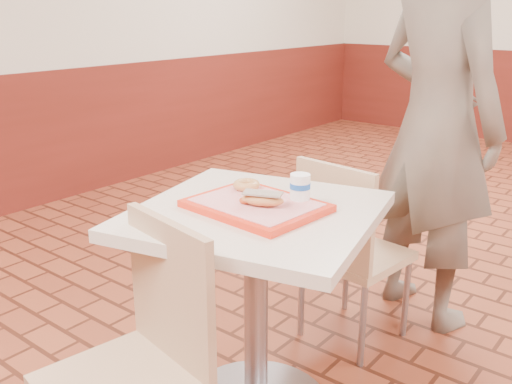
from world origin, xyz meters
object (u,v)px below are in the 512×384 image
Objects in this scene: main_table at (256,280)px; paper_cup at (300,186)px; chair_main_front at (141,353)px; chair_main_back at (347,245)px; customer at (436,125)px; long_john_donut at (262,199)px; serving_tray at (256,205)px; ring_donut at (246,185)px.

main_table is 0.37m from paper_cup.
chair_main_back is (0.05, 1.11, -0.01)m from chair_main_front.
paper_cup is at bearing 49.46° from main_table.
chair_main_back is 0.69m from customer.
long_john_donut is at bearing 102.63° from customer.
chair_main_back is at bearing 89.22° from serving_tray.
paper_cup reaches higher than long_john_donut.
long_john_donut is at bearing -34.91° from ring_donut.
main_table is 1.19m from customer.
paper_cup reaches higher than chair_main_front.
customer is 1.00m from paper_cup.
chair_main_front is 1.03× the size of chair_main_back.
customer is 21.66× the size of paper_cup.
chair_main_back is 0.45× the size of customer.
chair_main_back reaches higher than serving_tray.
ring_donut is 1.10× the size of paper_cup.
chair_main_front is at bearing 101.80° from customer.
long_john_donut reaches higher than chair_main_back.
customer reaches higher than main_table.
long_john_donut reaches higher than serving_tray.
chair_main_front is 2.08× the size of serving_tray.
paper_cup is at bearing 106.71° from chair_main_back.
long_john_donut is at bearing 99.24° from chair_main_back.
customer is (0.20, 1.59, 0.45)m from chair_main_front.
long_john_donut reaches higher than main_table.
long_john_donut reaches higher than ring_donut.
main_table is at bearing -130.54° from paper_cup.
paper_cup is (0.14, 0.60, 0.39)m from chair_main_front.
serving_tray is 0.05m from long_john_donut.
ring_donut reaches higher than serving_tray.
ring_donut is at bearing 93.82° from customer.
long_john_donut is (0.15, -0.11, 0.01)m from ring_donut.
ring_donut is (-0.11, 0.09, 0.31)m from main_table.
customer is at bearing 83.73° from long_john_donut.
customer is (0.15, 0.49, 0.46)m from chair_main_back.
ring_donut is at bearing 142.27° from main_table.
main_table is at bearing 95.74° from chair_main_front.
paper_cup reaches higher than serving_tray.
ring_donut is (-0.12, -0.53, 0.38)m from chair_main_back.
ring_donut is 0.61× the size of long_john_donut.
long_john_donut is (0.08, 0.47, 0.37)m from chair_main_front.
chair_main_back is 0.66m from ring_donut.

